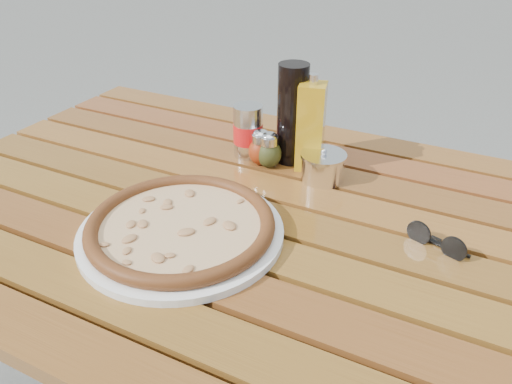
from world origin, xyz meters
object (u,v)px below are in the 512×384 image
at_px(olive_oil_cruet, 311,127).
at_px(dark_bottle, 292,114).
at_px(pepper_shaker, 261,148).
at_px(plate, 181,232).
at_px(sunglasses, 436,241).
at_px(parmesan_tin, 323,166).
at_px(table, 251,242).
at_px(soda_can, 248,131).
at_px(pizza, 181,225).
at_px(oregano_shaker, 269,150).

bearing_deg(olive_oil_cruet, dark_bottle, 163.40).
bearing_deg(pepper_shaker, dark_bottle, 41.64).
distance_m(plate, olive_oil_cruet, 0.37).
bearing_deg(sunglasses, parmesan_tin, 169.72).
xyz_separation_m(table, dark_bottle, (-0.02, 0.23, 0.19)).
bearing_deg(soda_can, pizza, -82.86).
relative_size(pepper_shaker, parmesan_tin, 0.73).
xyz_separation_m(table, pepper_shaker, (-0.07, 0.18, 0.11)).
bearing_deg(pepper_shaker, parmesan_tin, -1.78).
bearing_deg(pepper_shaker, oregano_shaker, -7.14).
bearing_deg(soda_can, parmesan_tin, -9.12).
distance_m(pizza, olive_oil_cruet, 0.36).
bearing_deg(oregano_shaker, dark_bottle, 58.31).
height_order(plate, sunglasses, sunglasses).
relative_size(plate, oregano_shaker, 4.39).
relative_size(oregano_shaker, sunglasses, 0.74).
relative_size(dark_bottle, parmesan_tin, 1.97).
xyz_separation_m(plate, oregano_shaker, (0.02, 0.31, 0.03)).
distance_m(table, plate, 0.17).
bearing_deg(pizza, sunglasses, 21.89).
xyz_separation_m(oregano_shaker, dark_bottle, (0.03, 0.05, 0.07)).
relative_size(olive_oil_cruet, sunglasses, 1.90).
bearing_deg(pizza, olive_oil_cruet, 72.92).
relative_size(table, plate, 3.89).
bearing_deg(plate, sunglasses, 21.89).
relative_size(plate, soda_can, 3.00).
bearing_deg(plate, pizza, 0.00).
xyz_separation_m(plate, pepper_shaker, (0.00, 0.31, 0.03)).
relative_size(plate, sunglasses, 3.26).
xyz_separation_m(pepper_shaker, soda_can, (-0.04, 0.03, 0.02)).
height_order(pepper_shaker, sunglasses, pepper_shaker).
bearing_deg(pizza, oregano_shaker, 85.37).
height_order(plate, pepper_shaker, pepper_shaker).
height_order(plate, dark_bottle, dark_bottle).
bearing_deg(pepper_shaker, table, -68.96).
height_order(parmesan_tin, sunglasses, parmesan_tin).
height_order(plate, pizza, pizza).
relative_size(pepper_shaker, olive_oil_cruet, 0.39).
distance_m(plate, pepper_shaker, 0.31).
bearing_deg(soda_can, sunglasses, -21.00).
xyz_separation_m(table, pizza, (-0.07, -0.13, 0.10)).
bearing_deg(dark_bottle, sunglasses, -28.76).
xyz_separation_m(table, parmesan_tin, (0.08, 0.18, 0.11)).
xyz_separation_m(soda_can, olive_oil_cruet, (0.15, 0.01, 0.04)).
xyz_separation_m(plate, olive_oil_cruet, (0.10, 0.34, 0.09)).
xyz_separation_m(pepper_shaker, sunglasses, (0.40, -0.15, -0.02)).
bearing_deg(plate, olive_oil_cruet, 72.92).
xyz_separation_m(table, olive_oil_cruet, (0.03, 0.21, 0.17)).
distance_m(pepper_shaker, soda_can, 0.06).
distance_m(soda_can, sunglasses, 0.48).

